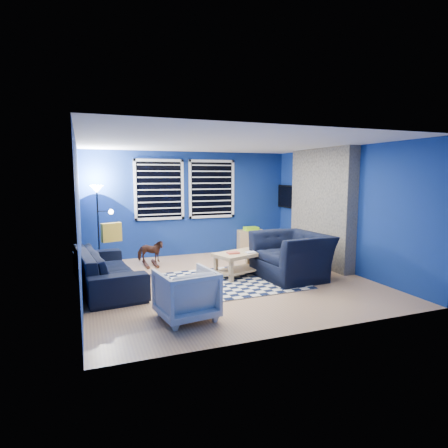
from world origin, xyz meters
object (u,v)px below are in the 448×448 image
object	(u,v)px
armchair_bent	(186,294)
coffee_table	(240,259)
cabinet	(251,241)
tv	(289,197)
armchair_big	(292,256)
sofa	(107,269)
rocking_horse	(150,251)
floor_lamp	(98,200)

from	to	relation	value
armchair_bent	coffee_table	world-z (taller)	armchair_bent
cabinet	armchair_bent	bearing A→B (deg)	-114.81
tv	coffee_table	size ratio (longest dim) A/B	0.89
armchair_big	sofa	bearing A→B (deg)	-105.15
sofa	rocking_horse	world-z (taller)	sofa
armchair_big	cabinet	size ratio (longest dim) A/B	1.80
sofa	floor_lamp	distance (m)	2.11
sofa	coffee_table	world-z (taller)	sofa
armchair_big	armchair_bent	size ratio (longest dim) A/B	1.75
sofa	armchair_bent	xyz separation A→B (m)	(0.91, -1.86, 0.01)
tv	rocking_horse	world-z (taller)	tv
tv	armchair_big	size ratio (longest dim) A/B	0.76
tv	cabinet	size ratio (longest dim) A/B	1.37
sofa	coffee_table	distance (m)	2.44
armchair_bent	floor_lamp	xyz separation A→B (m)	(-0.94, 3.67, 1.07)
armchair_bent	tv	bearing A→B (deg)	-144.18
rocking_horse	coffee_table	bearing A→B (deg)	-115.42
sofa	floor_lamp	bearing A→B (deg)	-5.43
sofa	coffee_table	bearing A→B (deg)	-99.68
floor_lamp	cabinet	bearing A→B (deg)	1.80
sofa	cabinet	xyz separation A→B (m)	(3.62, 1.93, -0.05)
armchair_big	coffee_table	bearing A→B (deg)	-121.83
armchair_bent	coffee_table	distance (m)	2.30
coffee_table	sofa	bearing A→B (deg)	176.71
coffee_table	floor_lamp	size ratio (longest dim) A/B	0.65
tv	armchair_big	distance (m)	2.75
rocking_horse	coffee_table	world-z (taller)	rocking_horse
floor_lamp	coffee_table	bearing A→B (deg)	-38.37
tv	floor_lamp	world-z (taller)	floor_lamp
armchair_big	armchair_bent	distance (m)	2.72
armchair_big	coffee_table	size ratio (longest dim) A/B	1.17
armchair_big	cabinet	distance (m)	2.53
rocking_horse	floor_lamp	xyz separation A→B (m)	(-1.00, 0.48, 1.10)
tv	rocking_horse	xyz separation A→B (m)	(-3.58, -0.34, -1.09)
coffee_table	cabinet	bearing A→B (deg)	60.11
tv	armchair_bent	world-z (taller)	tv
coffee_table	floor_lamp	xyz separation A→B (m)	(-2.47, 1.95, 1.07)
tv	rocking_horse	size ratio (longest dim) A/B	1.74
armchair_bent	cabinet	world-z (taller)	armchair_bent
tv	floor_lamp	xyz separation A→B (m)	(-4.58, 0.14, 0.01)
rocking_horse	armchair_big	bearing A→B (deg)	-109.49
armchair_big	tv	bearing A→B (deg)	145.99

